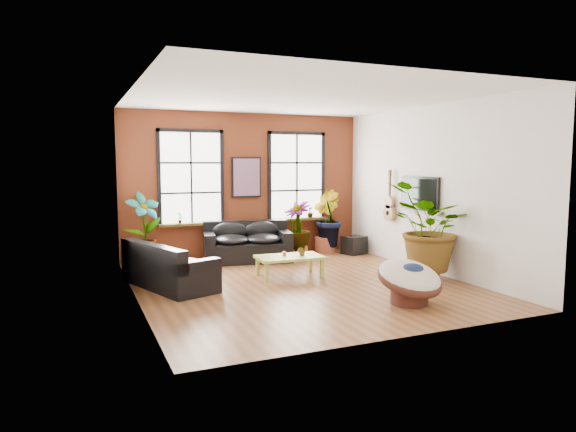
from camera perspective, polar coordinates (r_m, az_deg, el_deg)
name	(u,v)px	position (r m, az deg, el deg)	size (l,w,h in m)	color
room	(297,192)	(9.73, 1.05, 2.65)	(6.04, 6.54, 3.54)	brown
sofa_back	(247,243)	(12.10, -4.59, -3.03)	(2.16, 1.35, 0.92)	black
sofa_left	(167,267)	(9.81, -13.34, -5.54)	(1.54, 2.30, 0.84)	black
coffee_table	(289,258)	(10.42, 0.16, -4.72)	(1.36, 0.82, 0.51)	#9DB440
papasan_chair	(410,279)	(8.66, 13.37, -6.88)	(1.18, 1.20, 0.79)	#49241A
poster	(246,177)	(12.55, -4.64, 4.32)	(0.74, 0.06, 0.98)	black
tv_wall_unit	(410,197)	(11.62, 13.44, 2.02)	(0.13, 1.86, 1.20)	black
media_box	(354,245)	(13.10, 7.35, -3.22)	(0.65, 0.59, 0.45)	black
pot_back_left	(144,259)	(11.85, -15.75, -4.59)	(0.58, 0.58, 0.37)	#974931
pot_back_right	(325,244)	(13.28, 4.17, -3.17)	(0.60, 0.60, 0.41)	#974931
pot_right_wall	(427,271)	(10.55, 15.23, -5.89)	(0.64, 0.64, 0.36)	#974931
pot_mid	(297,250)	(12.51, 1.02, -3.79)	(0.66, 0.66, 0.37)	#974931
floor_plant_back_left	(144,226)	(11.75, -15.67, -1.08)	(0.80, 0.54, 1.52)	#164412
floor_plant_back_right	(327,218)	(13.21, 4.32, -0.23)	(0.81, 0.65, 1.47)	#164412
floor_plant_right_wall	(429,228)	(10.39, 15.44, -1.25)	(1.59, 1.38, 1.77)	#164412
floor_plant_mid	(297,227)	(12.43, 0.99, -1.19)	(0.69, 0.69, 1.24)	#164412
table_plant	(302,250)	(10.42, 1.60, -3.83)	(0.20, 0.17, 0.22)	#164412
sill_plant_left	(180,218)	(12.14, -11.94, -0.18)	(0.14, 0.10, 0.27)	#164412
sill_plant_right	(310,212)	(13.19, 2.48, 0.43)	(0.15, 0.15, 0.27)	#164412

